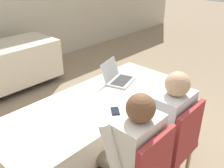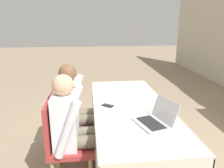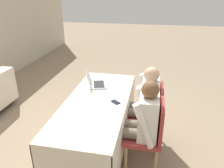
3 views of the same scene
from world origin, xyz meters
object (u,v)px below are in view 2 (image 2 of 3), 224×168
Objects in this scene: cell_phone at (107,106)px; person_checkered_shirt at (76,106)px; person_white_shirt at (74,125)px; chair_near_right at (64,140)px; chair_near_left at (68,119)px; laptop at (155,120)px.

person_checkered_shirt is at bearing -82.40° from cell_phone.
person_checkered_shirt is at bearing 0.00° from person_white_shirt.
chair_near_right reaches higher than cell_phone.
person_white_shirt is (0.25, -0.35, -0.09)m from cell_phone.
chair_near_right is (0.25, -0.45, -0.25)m from cell_phone.
chair_near_left is 0.78× the size of person_white_shirt.
cell_phone is (-0.47, -0.38, -0.04)m from laptop.
laptop is at bearing 79.63° from cell_phone.
person_white_shirt reaches higher than chair_near_left.
chair_near_left and chair_near_right have the same top height.
cell_phone is at bearing -61.34° from chair_near_right.
laptop reaches higher than chair_near_right.
cell_phone is 0.44m from person_white_shirt.
person_white_shirt is at bearing -167.76° from chair_near_left.
chair_near_left is 0.51m from person_white_shirt.
chair_near_left is at bearing -146.50° from laptop.
laptop is 0.43× the size of chair_near_left.
person_white_shirt is at bearing -180.00° from person_checkered_shirt.
laptop is 0.34× the size of person_checkered_shirt.
person_white_shirt is at bearing -14.25° from cell_phone.
person_checkered_shirt is at bearing -90.00° from chair_near_left.
cell_phone is 0.15× the size of chair_near_right.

